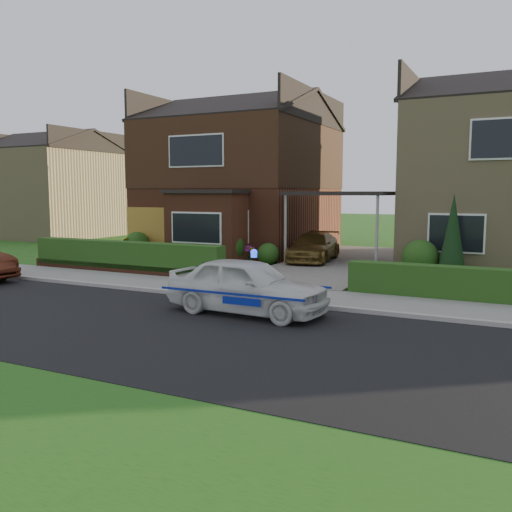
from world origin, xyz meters
The scene contains 22 objects.
ground centered at (0.00, 0.00, 0.00)m, with size 120.00×120.00×0.00m, color #184F15.
road centered at (0.00, 0.00, 0.00)m, with size 60.00×6.00×0.02m, color black.
kerb centered at (0.00, 3.05, 0.06)m, with size 60.00×0.16×0.12m, color #9E9993.
sidewalk centered at (0.00, 4.10, 0.05)m, with size 60.00×2.00×0.10m, color slate.
driveway centered at (0.00, 11.00, 0.06)m, with size 3.80×12.00×0.12m, color #666059.
house_left centered at (-5.78, 13.90, 3.81)m, with size 7.50×9.53×7.25m.
carport_link centered at (0.00, 10.95, 2.66)m, with size 3.80×3.00×2.77m.
garage_door centered at (-8.25, 9.96, 1.05)m, with size 2.20×0.10×2.10m, color #925B1F.
dwarf_wall centered at (-5.80, 5.30, 0.18)m, with size 7.70×0.25×0.36m, color brown.
hedge_left centered at (-5.80, 5.45, 0.00)m, with size 7.50×0.55×0.90m, color #133B13.
hedge_right centered at (5.80, 5.35, 0.00)m, with size 7.50×0.55×0.80m, color #133B13.
shrub_left_far centered at (-8.50, 9.50, 0.54)m, with size 1.08×1.08×1.08m, color #133B13.
shrub_left_mid centered at (-4.00, 9.30, 0.66)m, with size 1.32×1.32×1.32m, color #133B13.
shrub_left_near centered at (-2.40, 9.60, 0.42)m, with size 0.84×0.84×0.84m, color #133B13.
shrub_right_near centered at (3.20, 9.40, 0.60)m, with size 1.20×1.20×1.20m, color #133B13.
conifer_a centered at (4.20, 9.20, 1.30)m, with size 0.90×0.90×2.60m, color black.
neighbour_left centered at (-20.00, 16.00, 2.60)m, with size 6.50×7.00×5.20m, color tan.
police_car centered at (0.67, 1.87, 0.64)m, with size 3.43×3.82×1.44m.
driveway_car centered at (-1.00, 10.75, 0.66)m, with size 1.50×3.69×1.07m, color brown.
potted_plant_a centered at (-8.19, 8.80, 0.37)m, with size 0.39×0.26×0.73m, color gray.
potted_plant_b centered at (-8.76, 8.95, 0.42)m, with size 0.37×0.46×0.84m, color gray.
potted_plant_c centered at (-2.50, 8.27, 0.42)m, with size 0.47×0.47×0.84m, color gray.
Camera 1 is at (6.15, -8.80, 2.73)m, focal length 38.00 mm.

